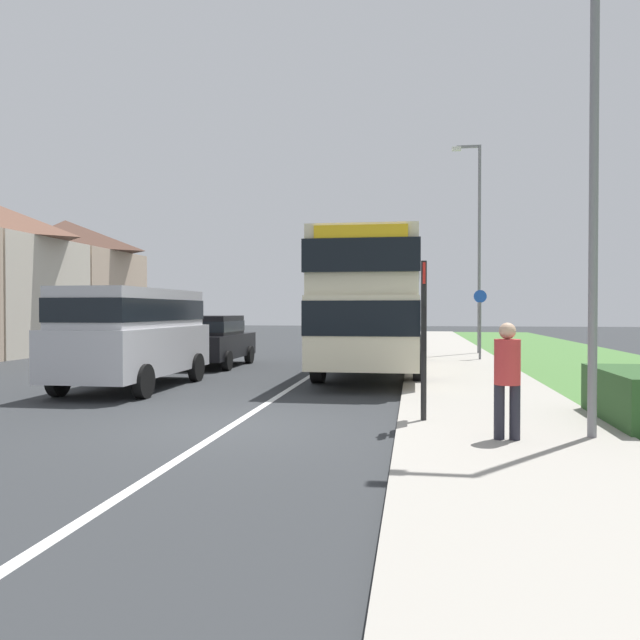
{
  "coord_description": "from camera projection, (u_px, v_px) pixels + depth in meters",
  "views": [
    {
      "loc": [
        2.86,
        -9.35,
        1.84
      ],
      "look_at": [
        0.69,
        4.72,
        1.6
      ],
      "focal_mm": 34.5,
      "sensor_mm": 36.0,
      "label": 1
    }
  ],
  "objects": [
    {
      "name": "street_lamp_near",
      "position": [
        586.0,
        139.0,
        8.23
      ],
      "size": [
        1.14,
        0.2,
        7.18
      ],
      "color": "slate",
      "rests_on": "ground_plane"
    },
    {
      "name": "street_lamp_mid",
      "position": [
        477.0,
        237.0,
        24.34
      ],
      "size": [
        1.14,
        0.2,
        8.35
      ],
      "color": "slate",
      "rests_on": "ground_plane"
    },
    {
      "name": "bus_stop_sign",
      "position": [
        424.0,
        329.0,
        9.55
      ],
      "size": [
        0.09,
        0.52,
        2.6
      ],
      "color": "black",
      "rests_on": "ground_plane"
    },
    {
      "name": "pavement_near_side",
      "position": [
        470.0,
        382.0,
        15.0
      ],
      "size": [
        3.2,
        68.0,
        0.12
      ],
      "primitive_type": "cube",
      "color": "#9E998E",
      "rests_on": "ground_plane"
    },
    {
      "name": "parked_van_silver",
      "position": [
        134.0,
        330.0,
        14.34
      ],
      "size": [
        2.11,
        5.0,
        2.32
      ],
      "color": "#B7B7BC",
      "rests_on": "ground_plane"
    },
    {
      "name": "parked_car_black",
      "position": [
        212.0,
        339.0,
        19.79
      ],
      "size": [
        1.96,
        4.06,
        1.64
      ],
      "color": "black",
      "rests_on": "ground_plane"
    },
    {
      "name": "pedestrian_at_stop",
      "position": [
        507.0,
        375.0,
        8.11
      ],
      "size": [
        0.34,
        0.34,
        1.67
      ],
      "color": "#23232D",
      "rests_on": "ground_plane"
    },
    {
      "name": "lane_marking_centre",
      "position": [
        314.0,
        374.0,
        17.62
      ],
      "size": [
        0.14,
        60.0,
        0.01
      ],
      "primitive_type": "cube",
      "color": "silver",
      "rests_on": "ground_plane"
    },
    {
      "name": "ground_plane",
      "position": [
        232.0,
        426.0,
        9.71
      ],
      "size": [
        120.0,
        120.0,
        0.0
      ],
      "primitive_type": "plane",
      "color": "#2D3033"
    },
    {
      "name": "cycle_route_sign",
      "position": [
        480.0,
        322.0,
        21.29
      ],
      "size": [
        0.44,
        0.08,
        2.52
      ],
      "color": "slate",
      "rests_on": "ground_plane"
    },
    {
      "name": "double_decker_bus",
      "position": [
        375.0,
        299.0,
        17.89
      ],
      "size": [
        2.8,
        9.97,
        3.7
      ],
      "color": "beige",
      "rests_on": "ground_plane"
    }
  ]
}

